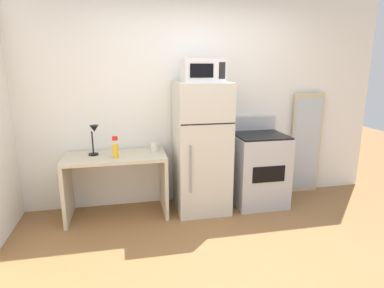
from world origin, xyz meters
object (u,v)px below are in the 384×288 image
(spray_bottle, at_px, (116,149))
(leaning_mirror, at_px, (306,143))
(refrigerator, at_px, (202,148))
(microwave, at_px, (203,70))
(oven_range, at_px, (258,169))
(desk, at_px, (116,174))
(desk_lamp, at_px, (94,135))
(coffee_mug, at_px, (154,147))

(spray_bottle, xyz_separation_m, leaning_mirror, (2.57, 0.36, -0.15))
(refrigerator, xyz_separation_m, microwave, (0.00, -0.02, 0.92))
(refrigerator, relative_size, microwave, 3.42)
(microwave, distance_m, oven_range, 1.45)
(desk, height_order, leaning_mirror, leaning_mirror)
(desk_lamp, distance_m, leaning_mirror, 2.83)
(desk_lamp, relative_size, leaning_mirror, 0.25)
(coffee_mug, xyz_separation_m, oven_range, (1.32, -0.11, -0.33))
(refrigerator, bearing_deg, desk_lamp, 177.16)
(spray_bottle, bearing_deg, desk, 96.67)
(desk, relative_size, refrigerator, 0.74)
(coffee_mug, bearing_deg, desk_lamp, -174.78)
(refrigerator, bearing_deg, oven_range, 0.78)
(spray_bottle, distance_m, oven_range, 1.81)
(oven_range, bearing_deg, microwave, -177.62)
(desk, height_order, oven_range, oven_range)
(desk_lamp, distance_m, oven_range, 2.07)
(microwave, distance_m, leaning_mirror, 1.88)
(coffee_mug, height_order, microwave, microwave)
(refrigerator, bearing_deg, desk, 178.78)
(desk, relative_size, coffee_mug, 12.25)
(coffee_mug, bearing_deg, leaning_mirror, 3.80)
(microwave, bearing_deg, desk, 177.60)
(spray_bottle, bearing_deg, coffee_mug, 26.27)
(oven_range, bearing_deg, spray_bottle, -176.50)
(desk, bearing_deg, refrigerator, -1.22)
(oven_range, distance_m, leaning_mirror, 0.87)
(desk, height_order, coffee_mug, coffee_mug)
(desk, bearing_deg, coffee_mug, 12.48)
(coffee_mug, xyz_separation_m, leaning_mirror, (2.12, 0.14, -0.10))
(spray_bottle, distance_m, microwave, 1.33)
(refrigerator, relative_size, leaning_mirror, 1.13)
(refrigerator, bearing_deg, coffee_mug, 167.45)
(coffee_mug, xyz_separation_m, spray_bottle, (-0.45, -0.22, 0.05))
(refrigerator, relative_size, oven_range, 1.43)
(desk, xyz_separation_m, spray_bottle, (0.01, -0.12, 0.32))
(spray_bottle, relative_size, oven_range, 0.23)
(desk_lamp, bearing_deg, refrigerator, -2.84)
(coffee_mug, relative_size, oven_range, 0.09)
(coffee_mug, bearing_deg, oven_range, -4.96)
(desk_lamp, bearing_deg, microwave, -3.81)
(microwave, bearing_deg, refrigerator, 90.32)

